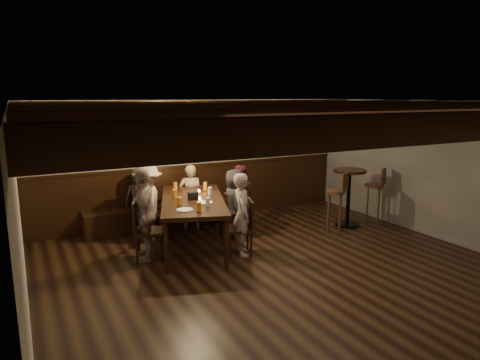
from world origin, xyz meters
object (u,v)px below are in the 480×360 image
person_left_far (144,214)px  high_top_table (349,189)px  person_left_near (148,203)px  chair_left_near (151,224)px  chair_right_near (233,221)px  person_right_near (234,203)px  chair_right_far (240,238)px  dining_table (193,203)px  person_right_far (242,214)px  chair_left_far (148,241)px  bar_stool_right (373,203)px  bar_stool_left (335,210)px  person_bench_right (239,197)px  person_bench_left (141,200)px  person_bench_centre (191,197)px

person_left_far → high_top_table: 3.94m
person_left_far → person_left_near: bearing=180.0°
chair_left_near → chair_right_near: 1.44m
high_top_table → person_right_near: bearing=168.4°
chair_right_near → high_top_table: bearing=-82.6°
chair_left_near → person_right_near: person_right_near is taller
chair_right_near → chair_right_far: size_ratio=1.07×
dining_table → person_right_far: 0.88m
chair_left_far → chair_right_far: bearing=90.0°
chair_left_near → bar_stool_right: bearing=94.3°
person_right_far → bar_stool_right: 3.04m
person_left_near → person_left_far: size_ratio=0.94×
bar_stool_left → bar_stool_right: (1.00, 0.05, 0.00)m
chair_right_near → person_right_far: bearing=-178.1°
bar_stool_left → chair_left_far: bearing=144.5°
chair_left_far → person_left_far: bearing=-90.0°
chair_left_far → person_bench_right: bearing=129.8°
person_right_far → bar_stool_right: bearing=-66.3°
bar_stool_left → person_right_far: bearing=154.7°
dining_table → person_left_far: (-0.86, -0.18, -0.04)m
chair_right_far → chair_right_near: bearing=-0.1°
chair_left_near → person_bench_left: 0.58m
chair_right_far → person_right_far: (0.03, -0.01, 0.39)m
person_bench_right → person_left_far: 2.13m
person_bench_centre → person_right_far: size_ratio=0.93×
person_right_near → bar_stool_right: size_ratio=1.09×
bar_stool_right → person_left_far: bearing=145.9°
bar_stool_right → chair_right_near: bearing=136.4°
chair_left_near → chair_right_far: size_ratio=1.09×
person_bench_centre → person_left_near: (-0.91, -0.32, 0.06)m
chair_left_far → bar_stool_left: (3.41, -0.30, 0.13)m
person_bench_left → person_bench_right: person_bench_left is taller
person_bench_left → chair_left_near: bearing=111.8°
chair_left_near → person_bench_right: size_ratio=0.79×
chair_right_far → high_top_table: (2.55, 0.38, 0.45)m
chair_left_far → person_left_far: (-0.03, 0.01, 0.43)m
person_left_near → chair_right_far: bearing=58.5°
person_bench_right → dining_table: bearing=45.0°
person_right_near → bar_stool_right: bearing=-83.5°
chair_right_near → person_bench_centre: 0.99m
person_left_far → high_top_table: bearing=107.7°
person_left_far → person_right_far: size_ratio=1.09×
chair_left_near → person_bench_centre: person_bench_centre is taller
chair_right_far → bar_stool_right: bar_stool_right is taller
person_bench_left → person_bench_centre: 0.91m
person_bench_right → bar_stool_right: size_ratio=1.09×
chair_left_far → person_bench_right: size_ratio=0.76×
person_bench_left → person_bench_centre: bearing=-170.5°
high_top_table → person_left_near: bearing=165.4°
chair_left_near → person_left_near: 0.38m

